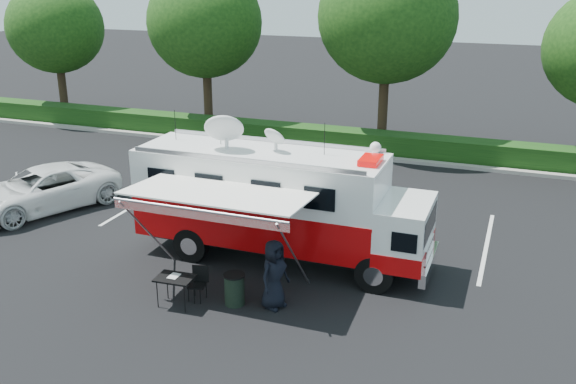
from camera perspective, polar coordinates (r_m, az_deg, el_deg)
name	(u,v)px	position (r m, az deg, el deg)	size (l,w,h in m)	color
ground_plane	(282,259)	(18.71, -0.54, -5.97)	(120.00, 120.00, 0.00)	black
back_border	(412,40)	(29.26, 10.94, 13.13)	(60.00, 6.14, 8.87)	#9E998E
stall_lines	(300,221)	(21.45, 1.08, -2.55)	(24.12, 5.50, 0.01)	silver
command_truck	(279,203)	(18.06, -0.77, -0.95)	(8.45, 2.33, 4.06)	black
awning	(216,198)	(15.99, -6.46, -0.51)	(4.61, 2.40, 2.79)	white
white_suv	(44,209)	(24.01, -20.85, -1.45)	(2.44, 5.28, 1.47)	white
person	(274,307)	(16.26, -1.22, -10.15)	(0.87, 0.57, 1.79)	black
folding_table	(175,279)	(16.20, -10.03, -7.61)	(0.96, 0.71, 0.79)	black
folding_chair	(199,280)	(16.56, -7.94, -7.75)	(0.50, 0.52, 0.88)	black
trash_bin	(235,289)	(16.24, -4.78, -8.59)	(0.55, 0.55, 0.82)	black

